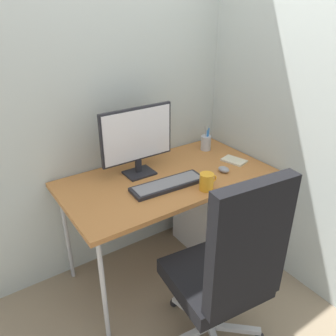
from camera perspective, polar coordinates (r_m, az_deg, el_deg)
The scene contains 12 objects.
ground_plane at distance 2.63m, azimuth -0.18°, elevation -15.92°, with size 8.00×8.00×0.00m, color gray.
wall_back at distance 2.29m, azimuth -5.82°, elevation 17.03°, with size 3.00×0.04×2.80m, color #B7C1BC.
wall_side_right at distance 2.27m, azimuth 18.80°, elevation 15.73°, with size 0.04×2.36×2.80m, color #B7C1BC.
desk at distance 2.21m, azimuth -0.21°, elevation -2.38°, with size 1.34×0.70×0.75m.
office_chair at distance 1.77m, azimuth 9.94°, elevation -16.22°, with size 0.59×0.60×1.13m.
filing_cabinet at distance 2.64m, azimuth 7.61°, elevation -7.54°, with size 0.36×0.57×0.61m.
monitor at distance 2.14m, azimuth -5.14°, elevation 5.07°, with size 0.49×0.15×0.44m.
keyboard at distance 2.08m, azimuth 0.00°, elevation -2.74°, with size 0.47×0.17×0.03m.
mouse at distance 2.27m, azimuth 9.26°, elevation -0.23°, with size 0.06×0.08×0.03m, color gray.
pen_holder at distance 2.57m, azimuth 6.32°, elevation 4.22°, with size 0.08×0.08×0.19m.
notebook at distance 2.43m, azimuth 10.94°, elevation 1.22°, with size 0.10×0.16×0.01m, color beige.
coffee_mug at distance 2.04m, azimuth 6.45°, elevation -2.27°, with size 0.12×0.08×0.10m.
Camera 1 is at (-1.08, -1.60, 1.78)m, focal length 36.62 mm.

